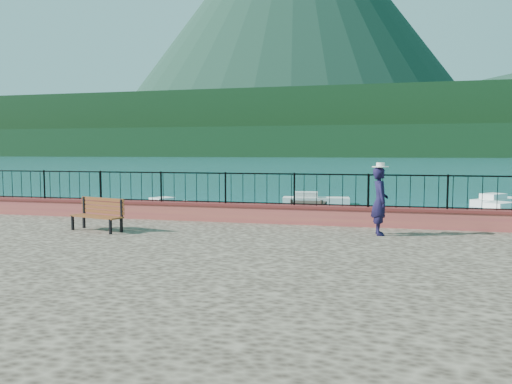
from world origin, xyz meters
The scene contains 16 objects.
ground centered at (0.00, 0.00, 0.00)m, with size 2000.00×2000.00×0.00m, color #19596B.
parapet centered at (0.00, 3.70, 1.49)m, with size 28.00×0.46×0.58m, color #B85742.
railing centered at (0.00, 3.70, 2.25)m, with size 27.00×0.05×0.95m, color black.
dock centered at (-2.00, 12.00, 0.15)m, with size 2.00×16.00×0.30m, color #2D231C.
far_forest centered at (0.00, 300.00, 9.00)m, with size 900.00×60.00×18.00m, color black.
foothills centered at (0.00, 360.00, 22.00)m, with size 900.00×120.00×44.00m, color black.
volcano centered at (-120.00, 700.00, 190.00)m, with size 560.00×560.00×380.00m, color #142D23.
park_bench centered at (-5.39, 1.03, 1.48)m, with size 1.72×0.96×0.91m.
person centered at (2.24, 2.27, 2.10)m, with size 0.66×0.43×1.80m, color black.
hat centered at (2.24, 2.27, 3.06)m, with size 0.44×0.44×0.12m, color white.
boat_0 centered at (-7.30, 11.52, 0.40)m, with size 4.25×1.30×0.80m, color silver.
boat_1 centered at (3.91, 10.87, 0.40)m, with size 3.66×1.30×0.80m, color silver.
boat_2 centered at (8.71, 17.31, 0.40)m, with size 4.35×1.30×0.80m, color white.
boat_3 centered at (-9.69, 15.52, 0.40)m, with size 3.33×1.30×0.80m, color silver.
boat_4 centered at (-1.83, 21.12, 0.40)m, with size 4.29×1.30×0.80m, color silver.
boat_5 centered at (9.57, 23.05, 0.40)m, with size 4.15×1.30×0.80m, color silver.
Camera 1 is at (2.25, -11.28, 3.42)m, focal length 35.00 mm.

